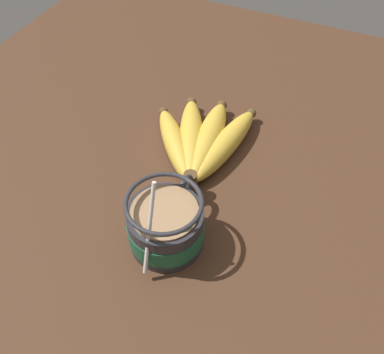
% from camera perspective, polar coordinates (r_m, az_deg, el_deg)
% --- Properties ---
extents(table, '(1.16, 1.16, 0.03)m').
position_cam_1_polar(table, '(0.64, 2.71, -4.95)').
color(table, '#422819').
rests_on(table, ground).
extents(coffee_mug, '(0.15, 0.10, 0.14)m').
position_cam_1_polar(coffee_mug, '(0.56, -3.48, -6.45)').
color(coffee_mug, '#28282D').
rests_on(coffee_mug, table).
extents(banana_bunch, '(0.21, 0.17, 0.04)m').
position_cam_1_polar(banana_bunch, '(0.69, 1.27, 4.84)').
color(banana_bunch, '#4C381E').
rests_on(banana_bunch, table).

